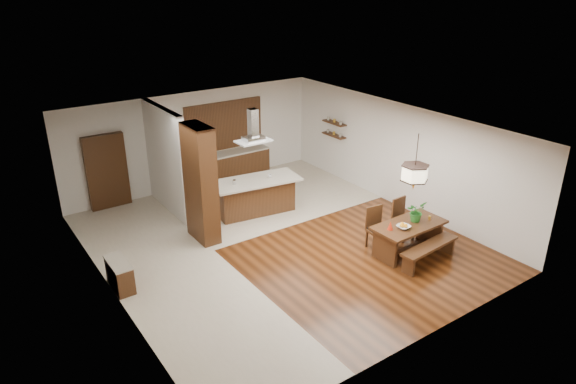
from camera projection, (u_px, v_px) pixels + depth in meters
room_shell at (277, 162)px, 11.78m from camera, size 9.00×9.04×2.92m
tile_hallway at (173, 276)px, 11.14m from camera, size 2.50×9.00×0.01m
tile_kitchen at (266, 196)px, 15.13m from camera, size 5.50×4.00×0.01m
soffit_band at (277, 128)px, 11.46m from camera, size 8.00×9.00×0.02m
partition_pier at (201, 184)px, 12.19m from camera, size 0.45×1.00×2.90m
partition_stub at (166, 160)px, 13.77m from camera, size 0.18×2.40×2.90m
hallway_console at (120, 275)px, 10.61m from camera, size 0.37×0.88×0.63m
hallway_doorway at (107, 172)px, 14.07m from camera, size 1.10×0.20×2.10m
rear_counter at (230, 167)px, 16.10m from camera, size 2.60×0.62×0.95m
kitchen_window at (224, 125)px, 15.79m from camera, size 2.60×0.08×1.50m
shelf_lower at (334, 135)px, 16.04m from camera, size 0.26×0.90×0.04m
shelf_upper at (334, 123)px, 15.88m from camera, size 0.26×0.90×0.04m
dining_table at (409, 231)px, 11.92m from camera, size 1.78×0.91×0.74m
dining_bench at (429, 254)px, 11.57m from camera, size 1.69×0.50×0.47m
dining_chair_left at (378, 229)px, 12.10m from camera, size 0.51×0.51×1.03m
dining_chair_right at (404, 219)px, 12.58m from camera, size 0.47×0.47×1.02m
pendant_lantern at (416, 162)px, 11.25m from camera, size 0.64×0.64×1.31m
foliage_plant at (416, 212)px, 11.90m from camera, size 0.50×0.45×0.48m
fruit_bowl at (404, 227)px, 11.62m from camera, size 0.31×0.31×0.07m
napkin_cone at (390, 226)px, 11.55m from camera, size 0.15×0.15×0.20m
gold_ornament at (430, 218)px, 12.04m from camera, size 0.07×0.07×0.09m
kitchen_island at (255, 196)px, 13.93m from camera, size 2.49×1.35×0.98m
range_hood at (253, 126)px, 13.17m from camera, size 0.90×0.55×0.87m
island_cup at (270, 176)px, 13.85m from camera, size 0.12×0.12×0.09m
microwave at (204, 152)px, 15.44m from camera, size 0.65×0.56×0.30m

